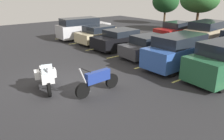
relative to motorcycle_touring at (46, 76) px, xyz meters
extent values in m
cube|color=#262628|center=(-0.39, 0.98, -0.71)|extent=(44.00, 44.00, 0.10)
cylinder|color=black|center=(0.65, -0.19, -0.32)|extent=(0.68, 0.30, 0.67)
cylinder|color=black|center=(-0.81, 0.23, -0.32)|extent=(0.68, 0.30, 0.67)
cube|color=white|center=(-0.08, 0.02, 0.09)|extent=(1.21, 0.72, 0.45)
cylinder|color=#B2B2B7|center=(0.53, -0.15, 0.10)|extent=(0.51, 0.21, 1.14)
cylinder|color=black|center=(0.45, -0.13, 0.49)|extent=(0.21, 0.61, 0.04)
cube|color=white|center=(0.55, -0.16, 0.13)|extent=(0.56, 0.61, 0.41)
cube|color=#B2C1CC|center=(0.60, -0.17, 0.53)|extent=(0.28, 0.47, 0.39)
cube|color=white|center=(-0.31, 0.46, -0.02)|extent=(0.49, 0.35, 0.36)
cube|color=white|center=(-0.51, -0.22, -0.02)|extent=(0.49, 0.35, 0.36)
cylinder|color=black|center=(1.66, 0.83, -0.32)|extent=(0.17, 0.67, 0.67)
cylinder|color=black|center=(1.55, 2.43, -0.32)|extent=(0.17, 0.67, 0.67)
cube|color=navy|center=(1.61, 1.63, 0.10)|extent=(0.33, 1.22, 0.48)
cylinder|color=#B2B2B7|center=(1.65, 0.95, 0.10)|extent=(0.11, 0.52, 1.13)
cylinder|color=black|center=(1.65, 1.03, 0.52)|extent=(0.62, 0.08, 0.04)
cube|color=#EAE066|center=(-10.26, 7.57, -0.65)|extent=(0.12, 5.01, 0.01)
cube|color=#EAE066|center=(-7.63, 7.57, -0.65)|extent=(0.12, 5.01, 0.01)
cube|color=#EAE066|center=(-5.00, 7.57, -0.65)|extent=(0.12, 5.01, 0.01)
cube|color=#EAE066|center=(-2.37, 7.57, -0.65)|extent=(0.12, 5.01, 0.01)
cube|color=#EAE066|center=(0.25, 7.57, -0.65)|extent=(0.12, 5.01, 0.01)
cube|color=#EAE066|center=(2.88, 7.57, -0.65)|extent=(0.12, 5.01, 0.01)
cube|color=#B7B7BC|center=(-8.96, 7.37, 0.10)|extent=(2.08, 4.90, 1.10)
cube|color=black|center=(-8.99, 6.96, 0.94)|extent=(1.84, 3.38, 0.58)
cylinder|color=black|center=(-9.62, 9.04, -0.33)|extent=(0.26, 0.66, 0.64)
cylinder|color=black|center=(-8.10, 8.95, -0.33)|extent=(0.26, 0.66, 0.64)
cylinder|color=black|center=(-9.82, 5.79, -0.33)|extent=(0.26, 0.66, 0.64)
cylinder|color=black|center=(-8.31, 5.69, -0.33)|extent=(0.26, 0.66, 0.64)
cube|color=#C1B289|center=(-6.43, 7.68, -0.05)|extent=(2.03, 4.56, 0.75)
cube|color=black|center=(-6.42, 7.25, 0.56)|extent=(1.79, 2.26, 0.48)
cylinder|color=black|center=(-7.29, 9.17, -0.31)|extent=(0.25, 0.70, 0.69)
cylinder|color=black|center=(-5.71, 9.23, -0.31)|extent=(0.25, 0.70, 0.69)
cylinder|color=black|center=(-7.16, 6.12, -0.31)|extent=(0.25, 0.70, 0.69)
cylinder|color=black|center=(-5.58, 6.18, -0.31)|extent=(0.25, 0.70, 0.69)
cube|color=black|center=(-3.89, 7.69, -0.04)|extent=(2.04, 4.76, 0.81)
cube|color=black|center=(-3.89, 7.55, 0.58)|extent=(1.83, 2.28, 0.42)
cylinder|color=black|center=(-4.77, 9.27, -0.33)|extent=(0.23, 0.66, 0.65)
cylinder|color=black|center=(-3.09, 9.31, -0.33)|extent=(0.23, 0.66, 0.65)
cylinder|color=black|center=(-4.69, 6.06, -0.33)|extent=(0.23, 0.66, 0.65)
cylinder|color=black|center=(-3.02, 6.10, -0.33)|extent=(0.23, 0.66, 0.65)
cube|color=#38383D|center=(-0.92, 7.84, -0.09)|extent=(2.10, 4.65, 0.73)
cube|color=black|center=(-0.94, 7.53, 0.53)|extent=(1.80, 2.25, 0.51)
cylinder|color=black|center=(-1.60, 9.43, -0.35)|extent=(0.26, 0.62, 0.61)
cylinder|color=black|center=(-0.05, 9.33, -0.35)|extent=(0.26, 0.62, 0.61)
cylinder|color=black|center=(-1.80, 6.35, -0.35)|extent=(0.26, 0.62, 0.61)
cylinder|color=black|center=(-0.25, 6.25, -0.35)|extent=(0.26, 0.62, 0.61)
cube|color=#2D519E|center=(1.56, 7.41, 0.11)|extent=(1.88, 4.87, 1.07)
cube|color=black|center=(1.56, 7.28, 0.93)|extent=(1.70, 3.08, 0.58)
cylinder|color=black|center=(0.76, 9.03, -0.30)|extent=(0.23, 0.72, 0.72)
cylinder|color=black|center=(2.29, 9.06, -0.30)|extent=(0.23, 0.72, 0.72)
cylinder|color=black|center=(0.82, 5.75, -0.30)|extent=(0.23, 0.72, 0.72)
cylinder|color=black|center=(2.35, 5.78, -0.30)|extent=(0.23, 0.72, 0.72)
cylinder|color=black|center=(3.26, 6.03, -0.35)|extent=(0.27, 0.62, 0.60)
cylinder|color=black|center=(4.88, 5.90, -0.35)|extent=(0.27, 0.62, 0.60)
cube|color=maroon|center=(-3.28, 13.77, 0.00)|extent=(2.09, 4.61, 0.84)
cube|color=black|center=(-3.29, 13.61, 0.68)|extent=(1.82, 2.09, 0.52)
cylinder|color=black|center=(-4.01, 15.34, -0.30)|extent=(0.25, 0.72, 0.71)
cylinder|color=black|center=(-2.40, 15.26, -0.30)|extent=(0.25, 0.72, 0.71)
cylinder|color=black|center=(-4.16, 12.27, -0.30)|extent=(0.25, 0.72, 0.71)
cylinder|color=black|center=(-2.55, 12.19, -0.30)|extent=(0.25, 0.72, 0.71)
cube|color=tan|center=(-0.65, 14.02, 0.12)|extent=(2.34, 4.51, 1.11)
cube|color=black|center=(-0.63, 13.82, 0.96)|extent=(2.06, 3.10, 0.58)
cylinder|color=black|center=(-1.63, 15.41, -0.32)|extent=(0.28, 0.68, 0.66)
cylinder|color=black|center=(0.05, 15.57, -0.32)|extent=(0.28, 0.68, 0.66)
cylinder|color=black|center=(-1.36, 12.47, -0.32)|extent=(0.28, 0.68, 0.66)
cylinder|color=black|center=(0.33, 12.62, -0.32)|extent=(0.28, 0.68, 0.66)
cylinder|color=black|center=(1.19, 12.37, -0.30)|extent=(0.24, 0.72, 0.72)
cylinder|color=#4C3823|center=(-10.62, 20.71, 0.08)|extent=(0.25, 0.25, 1.47)
ellipsoid|color=#19421E|center=(-10.62, 20.71, 2.22)|extent=(3.39, 3.39, 2.81)
cylinder|color=#4C3823|center=(-4.55, 18.61, 0.35)|extent=(0.26, 0.26, 2.00)
ellipsoid|color=#285B28|center=(-4.55, 18.61, 2.65)|extent=(3.91, 3.91, 2.62)
camera|label=1|loc=(9.05, -3.42, 3.54)|focal=36.33mm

